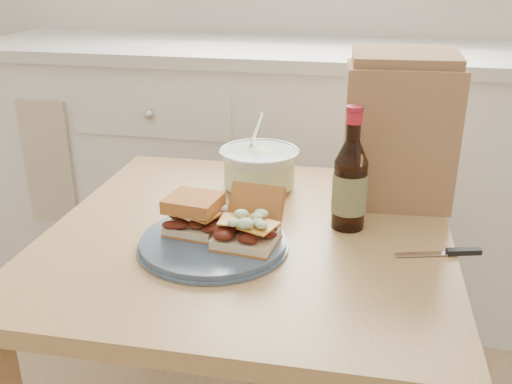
% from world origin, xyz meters
% --- Properties ---
extents(cabinet_run, '(2.50, 0.64, 0.94)m').
position_xyz_m(cabinet_run, '(-0.00, 1.70, 0.47)').
color(cabinet_run, white).
rests_on(cabinet_run, ground).
extents(dining_table, '(0.85, 0.85, 0.69)m').
position_xyz_m(dining_table, '(-0.02, 0.73, 0.59)').
color(dining_table, tan).
rests_on(dining_table, ground).
extents(plate, '(0.29, 0.29, 0.02)m').
position_xyz_m(plate, '(-0.07, 0.64, 0.70)').
color(plate, '#43556C').
rests_on(plate, dining_table).
extents(sandwich_left, '(0.11, 0.10, 0.08)m').
position_xyz_m(sandwich_left, '(-0.11, 0.67, 0.75)').
color(sandwich_left, beige).
rests_on(sandwich_left, plate).
extents(sandwich_right, '(0.12, 0.17, 0.10)m').
position_xyz_m(sandwich_right, '(0.00, 0.66, 0.74)').
color(sandwich_right, beige).
rests_on(sandwich_right, plate).
extents(coleslaw_bowl, '(0.19, 0.19, 0.19)m').
position_xyz_m(coleslaw_bowl, '(-0.04, 0.96, 0.74)').
color(coleslaw_bowl, silver).
rests_on(coleslaw_bowl, dining_table).
extents(beer_bottle, '(0.07, 0.07, 0.26)m').
position_xyz_m(beer_bottle, '(0.19, 0.79, 0.79)').
color(beer_bottle, black).
rests_on(beer_bottle, dining_table).
extents(knife, '(0.17, 0.06, 0.01)m').
position_xyz_m(knife, '(0.39, 0.71, 0.70)').
color(knife, silver).
rests_on(knife, dining_table).
extents(paper_bag, '(0.25, 0.18, 0.32)m').
position_xyz_m(paper_bag, '(0.28, 0.95, 0.85)').
color(paper_bag, '#9D6C4C').
rests_on(paper_bag, dining_table).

